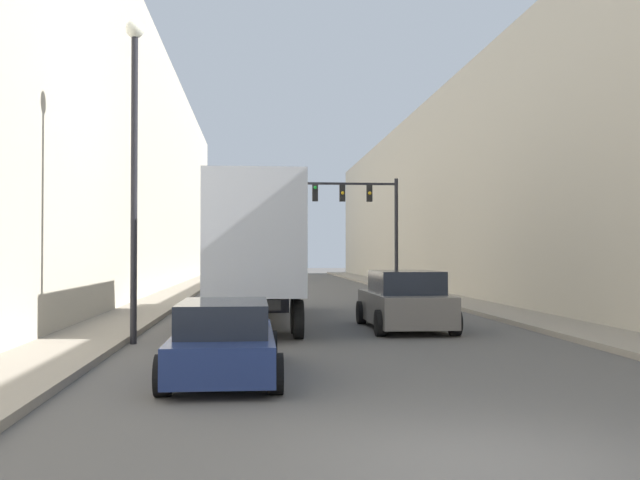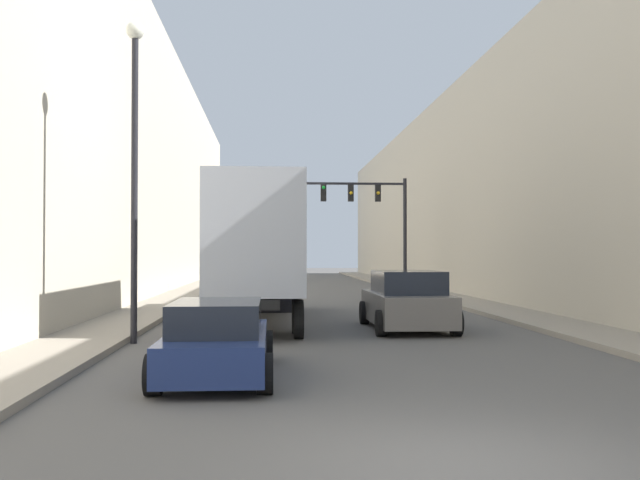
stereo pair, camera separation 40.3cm
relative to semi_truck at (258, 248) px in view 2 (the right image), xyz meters
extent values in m
plane|color=#565451|center=(2.36, -15.45, -2.36)|extent=(200.00, 200.00, 0.00)
cube|color=gray|center=(8.82, 14.55, -2.28)|extent=(2.08, 80.00, 0.15)
cube|color=gray|center=(-4.09, 14.55, -2.28)|extent=(2.08, 80.00, 0.15)
cube|color=#BCB29E|center=(12.86, 14.55, 3.17)|extent=(6.00, 80.00, 11.05)
cube|color=#BCB29E|center=(-8.13, 14.55, 4.59)|extent=(6.00, 80.00, 13.89)
cube|color=#B2B7C1|center=(0.00, -1.06, 0.32)|extent=(2.54, 9.22, 3.16)
cube|color=black|center=(0.00, -1.06, -1.41)|extent=(1.27, 9.22, 0.24)
cube|color=black|center=(0.00, 4.79, -0.98)|extent=(2.54, 2.47, 2.75)
cylinder|color=black|center=(-1.12, -4.47, -1.86)|extent=(0.25, 1.00, 1.00)
cylinder|color=black|center=(1.12, -4.47, -1.86)|extent=(0.25, 1.00, 1.00)
cylinder|color=black|center=(-1.12, -3.27, -1.86)|extent=(0.25, 1.00, 1.00)
cylinder|color=black|center=(1.12, -3.27, -1.86)|extent=(0.25, 1.00, 1.00)
cylinder|color=black|center=(-1.12, 4.79, -1.86)|extent=(0.25, 1.00, 1.00)
cylinder|color=black|center=(1.12, 4.79, -1.86)|extent=(0.25, 1.00, 1.00)
cube|color=navy|center=(-0.52, -9.88, -1.87)|extent=(1.70, 4.54, 0.62)
cube|color=#1E232D|center=(-0.52, -10.11, -1.29)|extent=(1.50, 2.50, 0.55)
cylinder|color=black|center=(-1.37, -8.31, -2.04)|extent=(0.25, 0.64, 0.64)
cylinder|color=black|center=(0.33, -8.31, -2.04)|extent=(0.25, 0.64, 0.64)
cylinder|color=black|center=(-1.37, -11.55, -2.04)|extent=(0.25, 0.64, 0.64)
cylinder|color=black|center=(0.33, -11.55, -2.04)|extent=(0.25, 0.64, 0.64)
cube|color=slate|center=(4.30, -2.36, -1.74)|extent=(2.00, 4.69, 0.85)
cube|color=#1E232D|center=(4.30, -2.60, -0.99)|extent=(1.76, 2.58, 0.64)
cylinder|color=black|center=(3.30, -0.72, -2.01)|extent=(0.25, 0.70, 0.70)
cylinder|color=black|center=(5.30, -0.72, -2.01)|extent=(0.25, 0.70, 0.70)
cylinder|color=black|center=(3.30, -4.11, -2.01)|extent=(0.25, 0.70, 0.70)
cylinder|color=black|center=(5.30, -4.11, -2.01)|extent=(0.25, 0.70, 0.70)
cylinder|color=black|center=(7.63, 15.35, 0.76)|extent=(0.20, 0.20, 6.24)
cube|color=black|center=(4.68, 15.35, 3.58)|extent=(5.89, 0.12, 0.12)
cube|color=black|center=(6.15, 15.35, 3.07)|extent=(0.30, 0.24, 0.90)
sphere|color=gold|center=(6.15, 15.21, 3.07)|extent=(0.18, 0.18, 0.18)
cube|color=black|center=(4.68, 15.35, 3.07)|extent=(0.30, 0.24, 0.90)
sphere|color=gold|center=(4.68, 15.21, 3.07)|extent=(0.18, 0.18, 0.18)
cube|color=black|center=(3.21, 15.35, 3.07)|extent=(0.30, 0.24, 0.90)
sphere|color=green|center=(3.21, 15.21, 3.35)|extent=(0.18, 0.18, 0.18)
cylinder|color=black|center=(-2.90, -5.10, 1.38)|extent=(0.16, 0.16, 7.48)
sphere|color=silver|center=(-2.90, -5.10, 5.27)|extent=(0.44, 0.44, 0.44)
camera|label=1|loc=(0.02, -22.60, -0.18)|focal=40.00mm
camera|label=2|loc=(0.42, -22.64, -0.18)|focal=40.00mm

